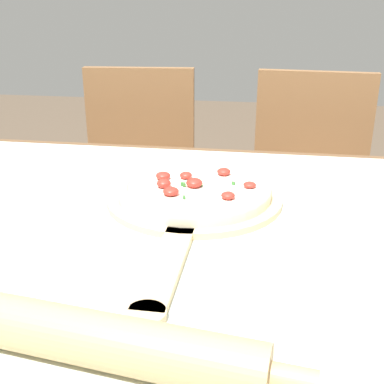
% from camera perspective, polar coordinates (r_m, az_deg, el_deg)
% --- Properties ---
extents(dining_table, '(1.35, 1.01, 0.74)m').
position_cam_1_polar(dining_table, '(0.85, -0.67, -10.79)').
color(dining_table, brown).
rests_on(dining_table, ground_plane).
extents(towel_cloth, '(1.27, 0.93, 0.00)m').
position_cam_1_polar(towel_cloth, '(0.80, -0.70, -4.83)').
color(towel_cloth, silver).
rests_on(towel_cloth, dining_table).
extents(pizza_peel, '(0.33, 0.57, 0.01)m').
position_cam_1_polar(pizza_peel, '(0.89, 0.01, -1.42)').
color(pizza_peel, '#D6B784').
rests_on(pizza_peel, towel_cloth).
extents(pizza, '(0.29, 0.29, 0.04)m').
position_cam_1_polar(pizza, '(0.91, 0.29, 0.40)').
color(pizza, beige).
rests_on(pizza, pizza_peel).
extents(rolling_pin, '(0.40, 0.10, 0.06)m').
position_cam_1_polar(rolling_pin, '(0.52, -8.64, -17.36)').
color(rolling_pin, tan).
rests_on(rolling_pin, towel_cloth).
extents(chair_left, '(0.43, 0.43, 0.89)m').
position_cam_1_polar(chair_left, '(1.70, -6.39, 1.39)').
color(chair_left, brown).
rests_on(chair_left, ground_plane).
extents(chair_right, '(0.43, 0.43, 0.89)m').
position_cam_1_polar(chair_right, '(1.65, 13.47, 0.26)').
color(chair_right, brown).
rests_on(chair_right, ground_plane).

